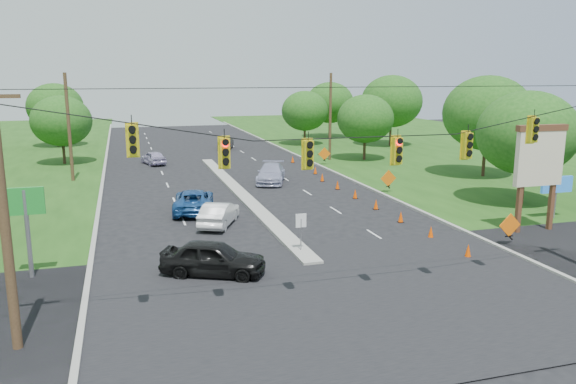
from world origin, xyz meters
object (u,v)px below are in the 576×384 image
object	(u,v)px
blue_pickup	(194,201)
black_sedan	(213,258)
white_sedan	(219,214)
pylon_sign	(541,162)

from	to	relation	value
blue_pickup	black_sedan	bearing A→B (deg)	96.21
white_sedan	black_sedan	bearing A→B (deg)	103.09
black_sedan	white_sedan	xyz separation A→B (m)	(1.67, 8.36, -0.09)
black_sedan	blue_pickup	xyz separation A→B (m)	(0.66, 12.20, -0.05)
pylon_sign	black_sedan	xyz separation A→B (m)	(-19.04, -2.09, -3.20)
white_sedan	blue_pickup	size ratio (longest dim) A/B	0.80
black_sedan	white_sedan	bearing A→B (deg)	13.52
pylon_sign	white_sedan	bearing A→B (deg)	160.14
black_sedan	white_sedan	world-z (taller)	black_sedan
white_sedan	pylon_sign	bearing A→B (deg)	-175.47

